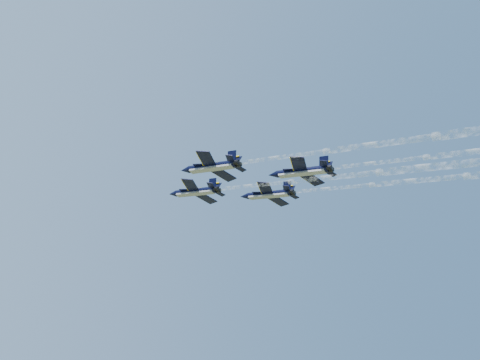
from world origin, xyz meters
TOP-DOWN VIEW (x-y plane):
  - jet_lead at (-4.22, 12.36)m, footprint 10.46×14.69m
  - jet_left at (-10.86, -3.13)m, footprint 10.46×14.69m
  - jet_right at (9.88, 3.72)m, footprint 10.46×14.69m
  - jet_slot at (4.85, -11.98)m, footprint 10.46×14.69m
  - smoke_trail_lead at (12.72, -38.68)m, footprint 24.44×69.61m

SIDE VIEW (x-z plane):
  - jet_lead at x=-4.22m, z-range 96.50..100.64m
  - jet_left at x=-10.86m, z-range 96.50..100.64m
  - jet_right at x=9.88m, z-range 96.50..100.64m
  - jet_slot at x=4.85m, z-range 96.50..100.64m
  - smoke_trail_lead at x=12.72m, z-range 97.49..99.71m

